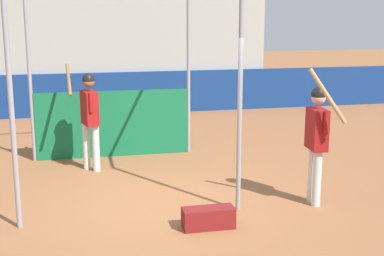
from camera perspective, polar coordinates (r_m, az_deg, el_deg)
ground_plane at (r=8.22m, az=-3.28°, el=-8.02°), size 60.00×60.00×0.00m
outfield_wall at (r=15.26m, az=-7.93°, el=3.68°), size 24.00×0.12×1.19m
bleacher_section at (r=17.19m, az=-8.63°, el=8.08°), size 8.70×4.00×3.27m
batting_cage at (r=9.96m, az=-8.22°, el=3.65°), size 3.15×3.47×3.23m
player_batter at (r=9.80m, az=-10.92°, el=1.72°), size 0.55×0.86×1.92m
player_waiting at (r=8.09m, az=13.19°, el=-0.62°), size 0.51×0.79×2.09m
equipment_bag at (r=7.29m, az=1.76°, el=-9.56°), size 0.70×0.28×0.28m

